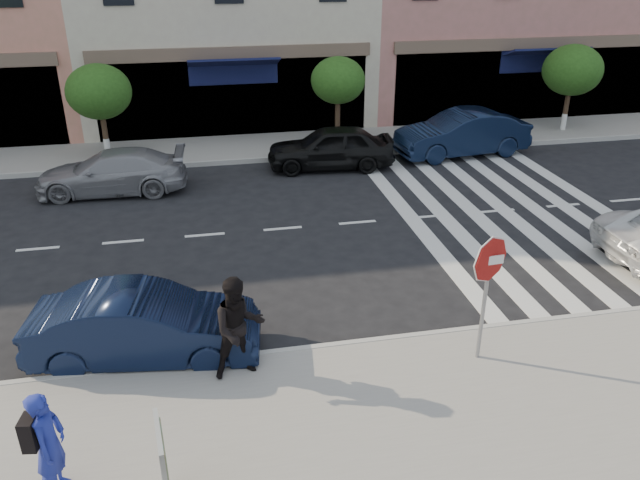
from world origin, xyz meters
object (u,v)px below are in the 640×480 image
Objects in this scene: car_far_mid at (330,147)px; car_near_mid at (145,325)px; stop_sign at (489,271)px; poster_board at (164,472)px; photographer at (50,445)px; car_far_left at (112,172)px; walker at (239,328)px; car_far_right at (462,133)px.

car_near_mid is at bearing -24.16° from car_far_mid.
stop_sign is 5.80m from poster_board.
photographer is at bearing 169.55° from car_near_mid.
poster_board reaches higher than car_far_left.
walker reaches higher than car_far_right.
stop_sign is at bearing 6.83° from car_far_mid.
car_far_right is at bearing 41.35° from walker.
car_near_mid is 10.93m from car_far_mid.
car_far_left is at bearing 16.87° from car_near_mid.
car_far_right reaches higher than car_near_mid.
photographer reaches higher than car_near_mid.
car_far_right is at bearing -37.74° from car_near_mid.
car_far_right reaches higher than poster_board.
walker is 1.40× the size of poster_board.
stop_sign is at bearing -67.40° from photographer.
photographer is at bearing 4.81° from car_far_left.
car_near_mid is at bearing 89.67° from poster_board.
car_near_mid is (0.99, 3.03, -0.29)m from photographer.
walker is 0.42× the size of car_far_left.
car_far_left is at bearing 91.40° from poster_board.
stop_sign is 6.92m from photographer.
stop_sign reaches higher than car_far_mid.
car_far_left is 6.84m from car_far_mid.
car_far_left is (-0.39, 11.63, -0.32)m from photographer.
walker is at bearing -114.74° from car_near_mid.
stop_sign is 12.28m from car_far_left.
photographer is 0.40× the size of car_near_mid.
poster_board is 12.34m from car_far_left.
stop_sign is 0.57× the size of car_far_mid.
car_far_mid is (-0.27, 10.89, -1.17)m from stop_sign.
photographer is at bearing -152.34° from walker.
car_near_mid is (-1.57, 1.00, -0.40)m from walker.
car_far_mid is at bearing 59.33° from walker.
poster_board is 0.30× the size of car_far_left.
stop_sign reaches higher than car_far_left.
car_far_mid is at bearing 100.52° from car_far_left.
walker is (2.57, 2.03, 0.11)m from photographer.
photographer is at bearing -21.60° from car_far_mid.
walker is at bearing 170.80° from stop_sign.
car_far_mid is at bearing -91.18° from car_far_right.
stop_sign is 10.95m from car_far_mid.
stop_sign is at bearing -95.97° from car_near_mid.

